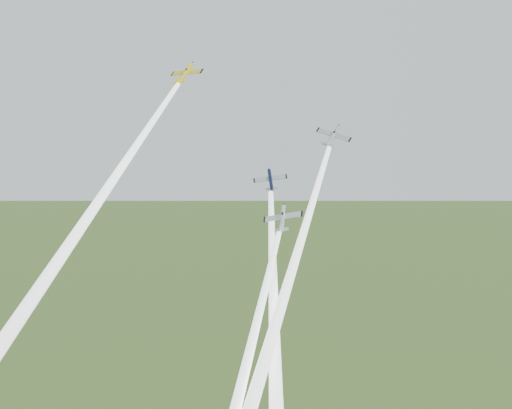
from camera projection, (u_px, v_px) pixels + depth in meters
name	position (u px, v px, depth m)	size (l,w,h in m)	color
plane_yellow	(185.00, 73.00, 127.52)	(7.70, 7.64, 1.21)	yellow
smoke_trail_yellow	(92.00, 210.00, 108.74)	(2.58, 2.58, 64.99)	white
plane_navy	(270.00, 180.00, 122.87)	(6.54, 6.48, 1.02)	#0B1534
smoke_trail_navy	(274.00, 323.00, 103.15)	(2.58, 2.58, 55.55)	white
plane_silver_right	(333.00, 136.00, 123.10)	(7.02, 6.96, 1.10)	#A6ADB3
smoke_trail_silver_right	(279.00, 312.00, 100.35)	(2.58, 2.58, 72.18)	white
plane_silver_low	(283.00, 218.00, 112.46)	(7.27, 7.21, 1.14)	silver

